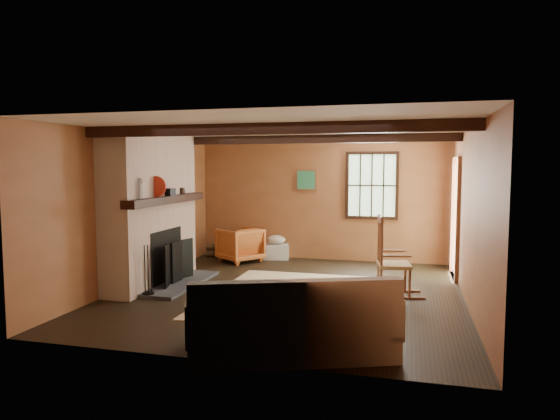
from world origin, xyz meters
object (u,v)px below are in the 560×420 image
(fireplace, at_px, (153,215))
(sofa, at_px, (293,325))
(rocking_chair, at_px, (391,262))
(laundry_basket, at_px, (276,251))
(armchair, at_px, (240,245))

(fireplace, height_order, sofa, fireplace)
(fireplace, relative_size, rocking_chair, 2.06)
(rocking_chair, relative_size, laundry_basket, 2.33)
(laundry_basket, bearing_deg, rocking_chair, -45.00)
(rocking_chair, bearing_deg, armchair, 48.19)
(rocking_chair, bearing_deg, fireplace, 83.58)
(rocking_chair, distance_m, armchair, 3.51)
(fireplace, height_order, rocking_chair, fireplace)
(rocking_chair, relative_size, sofa, 0.52)
(fireplace, bearing_deg, armchair, 70.46)
(rocking_chair, relative_size, armchair, 1.57)
(laundry_basket, height_order, armchair, armchair)
(laundry_basket, bearing_deg, sofa, -73.15)
(rocking_chair, height_order, armchair, rocking_chair)
(rocking_chair, distance_m, laundry_basket, 3.35)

